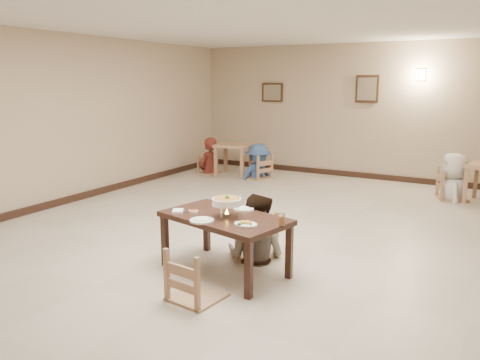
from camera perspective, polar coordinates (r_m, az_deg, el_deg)
The scene contains 27 objects.
floor at distance 6.56m, azimuth 2.53°, elevation -7.33°, with size 10.00×10.00×0.00m, color #BFB19F.
ceiling at distance 6.25m, azimuth 2.79°, elevation 19.60°, with size 10.00×10.00×0.00m, color silver.
wall_back at distance 10.92m, azimuth 14.62°, elevation 8.07°, with size 10.00×10.00×0.00m, color tan.
wall_left at distance 8.78m, azimuth -21.57°, elevation 6.77°, with size 10.00×10.00×0.00m, color tan.
baseboard_back at distance 11.07m, azimuth 14.19°, elevation 0.61°, with size 8.00×0.06×0.12m, color black.
baseboard_left at distance 8.98m, azimuth -20.75°, elevation -2.41°, with size 0.06×10.00×0.12m, color black.
picture_a at distance 11.62m, azimuth 3.96°, elevation 10.60°, with size 0.55×0.04×0.45m.
picture_b at distance 10.84m, azimuth 15.22°, elevation 10.66°, with size 0.50×0.04×0.60m.
wall_sconce at distance 10.62m, azimuth 21.19°, elevation 11.88°, with size 0.16×0.05×0.22m, color #FFD88C.
main_table at distance 5.34m, azimuth -1.86°, elevation -5.16°, with size 1.58×1.11×0.67m.
chair_far at distance 5.84m, azimuth 2.00°, elevation -4.64°, with size 0.47×0.47×1.00m.
chair_near at distance 4.73m, azimuth -5.37°, elevation -8.51°, with size 0.48×0.48×1.03m.
main_diner at distance 5.69m, azimuth 1.98°, elevation -1.69°, with size 0.80×0.62×1.65m, color gray.
curry_warmer at distance 5.22m, azimuth -1.62°, elevation -2.66°, with size 0.37×0.33×0.30m.
rice_plate_far at distance 5.54m, azimuth 0.39°, elevation -3.52°, with size 0.27×0.27×0.06m.
rice_plate_near at distance 5.11m, azimuth -4.68°, elevation -4.90°, with size 0.26×0.26×0.06m.
fried_plate at distance 4.95m, azimuth 0.69°, elevation -5.36°, with size 0.26×0.26×0.06m.
chili_dish at distance 5.49m, azimuth -5.70°, elevation -3.77°, with size 0.11×0.11×0.02m.
napkin_cutlery at distance 5.48m, azimuth -7.54°, elevation -3.79°, with size 0.21×0.25×0.03m.
drink_glass at distance 4.95m, azimuth 5.12°, elevation -4.87°, with size 0.07×0.07×0.13m.
bg_table_left at distance 10.85m, azimuth -0.80°, elevation 3.73°, with size 0.88×0.88×0.75m.
bg_chair_ll at distance 11.17m, azimuth -3.80°, elevation 3.06°, with size 0.42×0.42×0.90m.
bg_chair_lr at distance 10.55m, azimuth 2.23°, elevation 3.04°, with size 0.50×0.50×1.07m.
bg_chair_rl at distance 9.55m, azimuth 24.67°, elevation 1.04°, with size 0.51×0.51×1.08m.
bg_diner_a at distance 11.11m, azimuth -3.83°, elevation 5.20°, with size 0.63×0.41×1.73m, color maroon.
bg_diner_b at distance 10.51m, azimuth 2.24°, elevation 4.43°, with size 1.02×0.59×1.58m, color #3E5D8D.
bg_diner_c at distance 9.50m, azimuth 24.84°, elevation 2.99°, with size 0.85×0.55×1.74m, color silver.
Camera 1 is at (2.77, -5.54, 2.16)m, focal length 35.00 mm.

